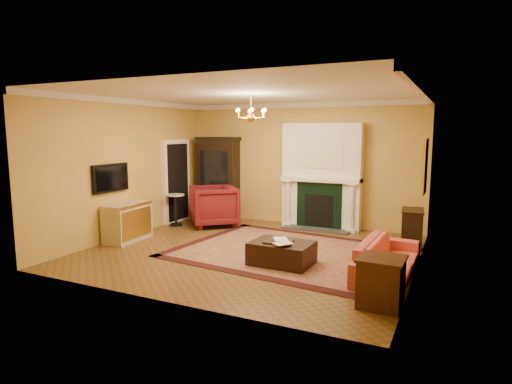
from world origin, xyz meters
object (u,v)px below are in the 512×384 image
Objects in this scene: china_cabinet at (219,180)px; leather_ottoman at (282,253)px; console_table at (412,230)px; wingback_armchair at (213,204)px; end_table at (381,283)px; commode at (128,222)px; pedestal_table at (176,207)px; coral_sofa at (388,252)px.

leather_ottoman is at bearing -48.08° from china_cabinet.
leather_ottoman is at bearing -137.87° from console_table.
wingback_armchair is 5.61m from end_table.
console_table is (5.51, 1.97, -0.02)m from commode.
pedestal_table is 5.52m from coral_sofa.
wingback_armchair is (0.35, -0.86, -0.49)m from china_cabinet.
wingback_armchair is 0.93m from pedestal_table.
pedestal_table reaches higher than coral_sofa.
commode reaches higher than leather_ottoman.
china_cabinet is 2.65× the size of pedestal_table.
wingback_armchair is 1.72× the size of end_table.
wingback_armchair is 1.02× the size of commode.
wingback_armchair is 3.48m from leather_ottoman.
wingback_armchair is 1.45× the size of console_table.
end_table is at bearing 12.97° from wingback_armchair.
coral_sofa is at bearing -100.91° from console_table.
coral_sofa is 1.31m from end_table.
console_table is at bearing -3.15° from coral_sofa.
pedestal_table is 1.04× the size of console_table.
wingback_armchair is 4.86m from coral_sofa.
end_table is (4.90, -4.13, -0.72)m from china_cabinet.
console_table is at bearing 15.52° from commode.
commode is at bearing -65.23° from wingback_armchair.
wingback_armchair reaches higher than commode.
end_table is (4.56, -3.27, -0.23)m from wingback_armchair.
console_table is at bearing -13.65° from china_cabinet.
wingback_armchair is at bearing 68.19° from coral_sofa.
end_table is (0.11, -1.30, -0.07)m from coral_sofa.
console_table is at bearing 88.93° from end_table.
commode is at bearing -91.68° from pedestal_table.
china_cabinet is 1.90× the size of wingback_armchair.
pedestal_table is 0.75× the size of leather_ottoman.
commode reaches higher than console_table.
coral_sofa is 3.10× the size of end_table.
pedestal_table is at bearing 84.17° from commode.
coral_sofa is (4.44, -1.97, -0.16)m from wingback_armchair.
wingback_armchair is at bearing 144.35° from end_table.
console_table is at bearing 47.95° from wingback_armchair.
commode is 1.69× the size of end_table.
console_table is (4.96, -0.92, -0.66)m from china_cabinet.
pedestal_table is 1.24× the size of end_table.
china_cabinet reaches higher than console_table.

